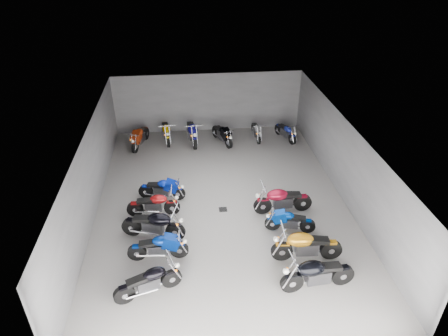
{
  "coord_description": "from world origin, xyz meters",
  "views": [
    {
      "loc": [
        -1.34,
        -13.25,
        9.59
      ],
      "look_at": [
        0.21,
        1.06,
        1.0
      ],
      "focal_mm": 32.0,
      "sensor_mm": 36.0,
      "label": 1
    }
  ],
  "objects_px": {
    "drain_grate": "(223,209)",
    "motorcycle_right_b": "(306,246)",
    "motorcycle_back_f": "(286,132)",
    "motorcycle_left_a": "(149,282)",
    "motorcycle_left_e": "(162,189)",
    "motorcycle_left_d": "(154,204)",
    "motorcycle_right_a": "(317,274)",
    "motorcycle_right_c": "(289,221)",
    "motorcycle_back_b": "(166,132)",
    "motorcycle_left_b": "(159,247)",
    "motorcycle_back_e": "(256,131)",
    "motorcycle_back_d": "(222,134)",
    "motorcycle_back_a": "(140,137)",
    "motorcycle_back_c": "(192,132)",
    "motorcycle_left_c": "(154,225)",
    "motorcycle_right_d": "(282,200)"
  },
  "relations": [
    {
      "from": "motorcycle_left_c",
      "to": "motorcycle_back_c",
      "type": "xyz_separation_m",
      "value": [
        1.65,
        7.45,
        0.01
      ]
    },
    {
      "from": "motorcycle_right_a",
      "to": "motorcycle_right_c",
      "type": "xyz_separation_m",
      "value": [
        -0.15,
        2.77,
        -0.13
      ]
    },
    {
      "from": "motorcycle_back_d",
      "to": "motorcycle_back_e",
      "type": "distance_m",
      "value": 1.87
    },
    {
      "from": "motorcycle_right_a",
      "to": "motorcycle_back_d",
      "type": "distance_m",
      "value": 10.31
    },
    {
      "from": "motorcycle_back_c",
      "to": "motorcycle_back_d",
      "type": "xyz_separation_m",
      "value": [
        1.55,
        -0.25,
        -0.08
      ]
    },
    {
      "from": "motorcycle_back_f",
      "to": "motorcycle_right_b",
      "type": "bearing_deg",
      "value": 60.69
    },
    {
      "from": "motorcycle_right_b",
      "to": "motorcycle_left_a",
      "type": "bearing_deg",
      "value": 104.36
    },
    {
      "from": "motorcycle_back_b",
      "to": "motorcycle_back_c",
      "type": "height_order",
      "value": "motorcycle_back_c"
    },
    {
      "from": "motorcycle_left_e",
      "to": "motorcycle_back_e",
      "type": "height_order",
      "value": "motorcycle_left_e"
    },
    {
      "from": "motorcycle_left_a",
      "to": "motorcycle_back_a",
      "type": "distance_m",
      "value": 9.97
    },
    {
      "from": "motorcycle_left_a",
      "to": "motorcycle_back_d",
      "type": "relative_size",
      "value": 1.05
    },
    {
      "from": "motorcycle_back_c",
      "to": "motorcycle_back_d",
      "type": "height_order",
      "value": "motorcycle_back_c"
    },
    {
      "from": "motorcycle_left_d",
      "to": "motorcycle_right_d",
      "type": "relative_size",
      "value": 0.89
    },
    {
      "from": "motorcycle_right_b",
      "to": "motorcycle_back_d",
      "type": "bearing_deg",
      "value": 15.58
    },
    {
      "from": "motorcycle_left_b",
      "to": "motorcycle_back_f",
      "type": "height_order",
      "value": "motorcycle_left_b"
    },
    {
      "from": "motorcycle_left_b",
      "to": "motorcycle_right_c",
      "type": "bearing_deg",
      "value": 102.36
    },
    {
      "from": "motorcycle_left_b",
      "to": "motorcycle_right_d",
      "type": "distance_m",
      "value": 5.17
    },
    {
      "from": "motorcycle_back_e",
      "to": "motorcycle_right_c",
      "type": "bearing_deg",
      "value": 87.31
    },
    {
      "from": "motorcycle_left_d",
      "to": "motorcycle_back_c",
      "type": "xyz_separation_m",
      "value": [
        1.71,
        6.11,
        0.08
      ]
    },
    {
      "from": "motorcycle_left_b",
      "to": "motorcycle_left_e",
      "type": "relative_size",
      "value": 1.05
    },
    {
      "from": "motorcycle_left_a",
      "to": "motorcycle_back_a",
      "type": "xyz_separation_m",
      "value": [
        -0.98,
        9.92,
        0.01
      ]
    },
    {
      "from": "motorcycle_left_a",
      "to": "motorcycle_right_d",
      "type": "height_order",
      "value": "motorcycle_right_d"
    },
    {
      "from": "motorcycle_left_a",
      "to": "motorcycle_left_e",
      "type": "bearing_deg",
      "value": 157.54
    },
    {
      "from": "motorcycle_right_b",
      "to": "motorcycle_right_d",
      "type": "relative_size",
      "value": 1.03
    },
    {
      "from": "motorcycle_right_b",
      "to": "motorcycle_back_c",
      "type": "height_order",
      "value": "motorcycle_right_b"
    },
    {
      "from": "drain_grate",
      "to": "motorcycle_right_b",
      "type": "height_order",
      "value": "motorcycle_right_b"
    },
    {
      "from": "motorcycle_back_d",
      "to": "motorcycle_left_a",
      "type": "bearing_deg",
      "value": 49.83
    },
    {
      "from": "motorcycle_back_f",
      "to": "motorcycle_left_a",
      "type": "bearing_deg",
      "value": 36.37
    },
    {
      "from": "motorcycle_left_b",
      "to": "motorcycle_back_a",
      "type": "xyz_separation_m",
      "value": [
        -1.22,
        8.39,
        0.03
      ]
    },
    {
      "from": "motorcycle_back_e",
      "to": "motorcycle_left_b",
      "type": "bearing_deg",
      "value": 58.92
    },
    {
      "from": "drain_grate",
      "to": "motorcycle_right_b",
      "type": "xyz_separation_m",
      "value": [
        2.46,
        -3.05,
        0.57
      ]
    },
    {
      "from": "motorcycle_left_d",
      "to": "motorcycle_back_f",
      "type": "bearing_deg",
      "value": 133.45
    },
    {
      "from": "motorcycle_left_a",
      "to": "motorcycle_right_c",
      "type": "xyz_separation_m",
      "value": [
        4.95,
        2.47,
        -0.07
      ]
    },
    {
      "from": "motorcycle_right_c",
      "to": "motorcycle_back_b",
      "type": "distance_m",
      "value": 9.16
    },
    {
      "from": "motorcycle_back_a",
      "to": "motorcycle_right_a",
      "type": "bearing_deg",
      "value": 137.54
    },
    {
      "from": "drain_grate",
      "to": "motorcycle_back_e",
      "type": "distance_m",
      "value": 6.58
    },
    {
      "from": "motorcycle_left_c",
      "to": "motorcycle_right_a",
      "type": "relative_size",
      "value": 0.97
    },
    {
      "from": "motorcycle_left_d",
      "to": "motorcycle_right_a",
      "type": "bearing_deg",
      "value": 51.98
    },
    {
      "from": "motorcycle_left_b",
      "to": "motorcycle_back_f",
      "type": "xyz_separation_m",
      "value": [
        6.38,
        8.35,
        -0.04
      ]
    },
    {
      "from": "motorcycle_left_d",
      "to": "motorcycle_back_b",
      "type": "relative_size",
      "value": 0.94
    },
    {
      "from": "motorcycle_right_c",
      "to": "motorcycle_back_c",
      "type": "height_order",
      "value": "motorcycle_back_c"
    },
    {
      "from": "motorcycle_left_c",
      "to": "motorcycle_left_d",
      "type": "distance_m",
      "value": 1.34
    },
    {
      "from": "drain_grate",
      "to": "motorcycle_left_a",
      "type": "relative_size",
      "value": 0.16
    },
    {
      "from": "motorcycle_left_a",
      "to": "motorcycle_back_c",
      "type": "relative_size",
      "value": 0.86
    },
    {
      "from": "motorcycle_left_c",
      "to": "motorcycle_back_c",
      "type": "distance_m",
      "value": 7.63
    },
    {
      "from": "motorcycle_left_d",
      "to": "motorcycle_right_d",
      "type": "height_order",
      "value": "motorcycle_right_d"
    },
    {
      "from": "motorcycle_left_c",
      "to": "motorcycle_right_c",
      "type": "height_order",
      "value": "motorcycle_left_c"
    },
    {
      "from": "motorcycle_left_e",
      "to": "motorcycle_right_b",
      "type": "height_order",
      "value": "motorcycle_right_b"
    },
    {
      "from": "motorcycle_left_a",
      "to": "motorcycle_right_c",
      "type": "relative_size",
      "value": 1.12
    },
    {
      "from": "motorcycle_left_b",
      "to": "motorcycle_back_e",
      "type": "distance_m",
      "value": 9.87
    }
  ]
}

